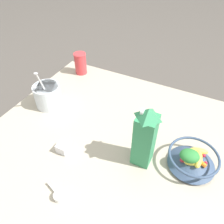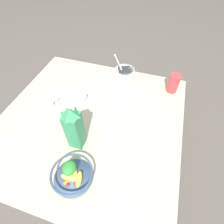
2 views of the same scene
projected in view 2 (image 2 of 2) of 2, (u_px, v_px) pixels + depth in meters
ground_plane at (91, 124)px, 1.06m from camera, size 6.00×6.00×0.00m
countertop at (90, 121)px, 1.05m from camera, size 1.06×1.06×0.04m
fruit_bowl at (72, 175)px, 0.78m from camera, size 0.19×0.19×0.09m
milk_carton at (74, 128)px, 0.83m from camera, size 0.07×0.07×0.27m
yogurt_tub at (124, 76)px, 1.19m from camera, size 0.14×0.13×0.23m
drinking_cup at (174, 83)px, 1.14m from camera, size 0.07×0.07×0.13m
spice_jar at (83, 98)px, 1.12m from camera, size 0.04×0.04×0.04m
measuring_scoop at (51, 104)px, 1.10m from camera, size 0.05×0.09×0.02m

